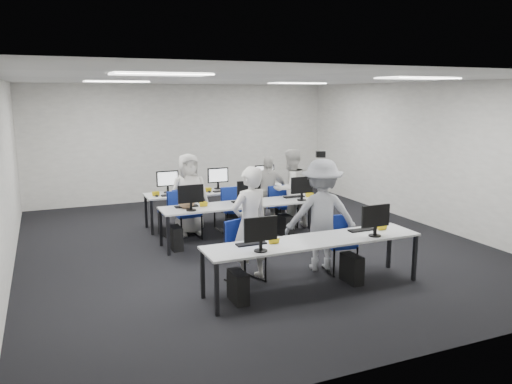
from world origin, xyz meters
name	(u,v)px	position (x,y,z in m)	size (l,w,h in m)	color
room	(249,164)	(0.00, 0.00, 1.50)	(9.00, 9.02, 3.00)	black
ceiling_panels	(249,80)	(0.00, 0.00, 2.98)	(5.20, 4.60, 0.02)	white
desk_front	(314,243)	(0.00, -2.40, 0.68)	(3.20, 0.70, 0.73)	#A9ACAE
desk_mid	(245,206)	(0.00, 0.20, 0.68)	(3.20, 0.70, 0.73)	#A9ACAE
desk_back	(221,193)	(0.00, 1.60, 0.68)	(3.20, 0.70, 0.73)	#A9ACAE
equipment_front	(302,267)	(-0.19, -2.42, 0.36)	(2.51, 0.41, 1.19)	#0E22B8
equipment_mid	(236,224)	(-0.19, 0.18, 0.36)	(2.91, 0.41, 1.19)	white
equipment_back	(229,206)	(0.19, 1.62, 0.36)	(2.91, 0.41, 1.19)	white
chair_0	(245,263)	(-0.79, -1.74, 0.29)	(0.58, 0.61, 0.91)	navy
chair_1	(340,254)	(0.74, -1.92, 0.27)	(0.48, 0.52, 0.87)	navy
chair_2	(187,223)	(-0.96, 0.82, 0.29)	(0.50, 0.53, 0.93)	navy
chair_3	(234,218)	(0.02, 0.87, 0.28)	(0.46, 0.50, 0.90)	navy
chair_4	(286,214)	(1.19, 0.87, 0.27)	(0.47, 0.50, 0.84)	navy
chair_5	(174,221)	(-1.16, 1.09, 0.29)	(0.55, 0.59, 0.93)	navy
chair_6	(228,216)	(-0.04, 1.06, 0.29)	(0.46, 0.50, 0.93)	navy
chair_7	(273,212)	(0.97, 1.03, 0.28)	(0.43, 0.47, 0.89)	navy
handbag	(186,201)	(-1.13, 0.22, 0.86)	(0.31, 0.20, 0.25)	#9D7651
student_0	(250,224)	(-0.68, -1.68, 0.86)	(0.63, 0.41, 1.72)	silver
student_1	(290,189)	(1.21, 0.71, 0.82)	(0.80, 0.62, 1.65)	silver
student_2	(189,194)	(-0.84, 1.07, 0.81)	(0.79, 0.51, 1.61)	silver
student_3	(268,191)	(0.84, 1.03, 0.75)	(0.87, 0.36, 1.49)	silver
photographer	(321,215)	(0.53, -1.70, 0.88)	(1.14, 0.65, 1.76)	gray
dslr_camera	(321,154)	(0.58, -1.53, 1.82)	(0.14, 0.18, 0.10)	black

